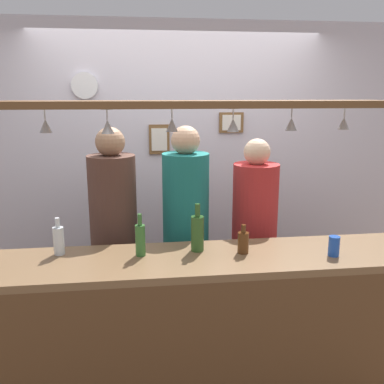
# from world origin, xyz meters

# --- Properties ---
(ground_plane) EXTENTS (8.00, 8.00, 0.00)m
(ground_plane) POSITION_xyz_m (0.00, 0.00, 0.00)
(ground_plane) COLOR brown
(back_wall) EXTENTS (4.40, 0.06, 2.60)m
(back_wall) POSITION_xyz_m (0.00, 1.10, 1.30)
(back_wall) COLOR silver
(back_wall) RESTS_ON ground_plane
(bar_counter) EXTENTS (2.70, 0.55, 1.03)m
(bar_counter) POSITION_xyz_m (0.00, -0.51, 0.69)
(bar_counter) COLOR brown
(bar_counter) RESTS_ON ground_plane
(overhead_glass_rack) EXTENTS (2.20, 0.36, 0.04)m
(overhead_glass_rack) POSITION_xyz_m (0.00, -0.30, 1.92)
(overhead_glass_rack) COLOR brown
(hanging_wineglass_far_left) EXTENTS (0.07, 0.07, 0.13)m
(hanging_wineglass_far_left) POSITION_xyz_m (-0.86, -0.26, 1.81)
(hanging_wineglass_far_left) COLOR silver
(hanging_wineglass_far_left) RESTS_ON overhead_glass_rack
(hanging_wineglass_left) EXTENTS (0.07, 0.07, 0.13)m
(hanging_wineglass_left) POSITION_xyz_m (-0.52, -0.35, 1.81)
(hanging_wineglass_left) COLOR silver
(hanging_wineglass_left) RESTS_ON overhead_glass_rack
(hanging_wineglass_center_left) EXTENTS (0.07, 0.07, 0.13)m
(hanging_wineglass_center_left) POSITION_xyz_m (-0.16, -0.27, 1.81)
(hanging_wineglass_center_left) COLOR silver
(hanging_wineglass_center_left) RESTS_ON overhead_glass_rack
(hanging_wineglass_center) EXTENTS (0.07, 0.07, 0.13)m
(hanging_wineglass_center) POSITION_xyz_m (0.18, -0.33, 1.81)
(hanging_wineglass_center) COLOR silver
(hanging_wineglass_center) RESTS_ON overhead_glass_rack
(hanging_wineglass_center_right) EXTENTS (0.07, 0.07, 0.13)m
(hanging_wineglass_center_right) POSITION_xyz_m (0.54, -0.29, 1.81)
(hanging_wineglass_center_right) COLOR silver
(hanging_wineglass_center_right) RESTS_ON overhead_glass_rack
(hanging_wineglass_right) EXTENTS (0.07, 0.07, 0.13)m
(hanging_wineglass_right) POSITION_xyz_m (0.88, -0.25, 1.81)
(hanging_wineglass_right) COLOR silver
(hanging_wineglass_right) RESTS_ON overhead_glass_rack
(person_left_brown_shirt) EXTENTS (0.34, 0.34, 1.76)m
(person_left_brown_shirt) POSITION_xyz_m (-0.55, 0.28, 1.06)
(person_left_brown_shirt) COLOR #2D334C
(person_left_brown_shirt) RESTS_ON ground_plane
(person_middle_teal_shirt) EXTENTS (0.34, 0.34, 1.76)m
(person_middle_teal_shirt) POSITION_xyz_m (-0.02, 0.28, 1.07)
(person_middle_teal_shirt) COLOR #2D334C
(person_middle_teal_shirt) RESTS_ON ground_plane
(person_right_red_shirt) EXTENTS (0.34, 0.34, 1.66)m
(person_right_red_shirt) POSITION_xyz_m (0.50, 0.28, 1.00)
(person_right_red_shirt) COLOR #2D334C
(person_right_red_shirt) RESTS_ON ground_plane
(bottle_soda_clear) EXTENTS (0.06, 0.06, 0.23)m
(bottle_soda_clear) POSITION_xyz_m (-0.85, -0.20, 1.12)
(bottle_soda_clear) COLOR silver
(bottle_soda_clear) RESTS_ON bar_counter
(bottle_champagne_green) EXTENTS (0.08, 0.08, 0.30)m
(bottle_champagne_green) POSITION_xyz_m (-0.01, -0.25, 1.15)
(bottle_champagne_green) COLOR #2D5623
(bottle_champagne_green) RESTS_ON bar_counter
(bottle_beer_brown_stubby) EXTENTS (0.07, 0.07, 0.18)m
(bottle_beer_brown_stubby) POSITION_xyz_m (0.26, -0.32, 1.10)
(bottle_beer_brown_stubby) COLOR #512D14
(bottle_beer_brown_stubby) RESTS_ON bar_counter
(bottle_beer_green_import) EXTENTS (0.06, 0.06, 0.26)m
(bottle_beer_green_import) POSITION_xyz_m (-0.36, -0.28, 1.13)
(bottle_beer_green_import) COLOR #336B2D
(bottle_beer_green_import) RESTS_ON bar_counter
(drink_can) EXTENTS (0.07, 0.07, 0.12)m
(drink_can) POSITION_xyz_m (0.79, -0.44, 1.09)
(drink_can) COLOR #1E4CB2
(drink_can) RESTS_ON bar_counter
(picture_frame_upper_small) EXTENTS (0.22, 0.02, 0.18)m
(picture_frame_upper_small) POSITION_xyz_m (0.48, 1.06, 1.73)
(picture_frame_upper_small) COLOR brown
(picture_frame_upper_small) RESTS_ON back_wall
(picture_frame_crest) EXTENTS (0.18, 0.02, 0.26)m
(picture_frame_crest) POSITION_xyz_m (-0.17, 1.06, 1.58)
(picture_frame_crest) COLOR brown
(picture_frame_crest) RESTS_ON back_wall
(wall_clock) EXTENTS (0.22, 0.03, 0.22)m
(wall_clock) POSITION_xyz_m (-0.79, 1.05, 2.05)
(wall_clock) COLOR white
(wall_clock) RESTS_ON back_wall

